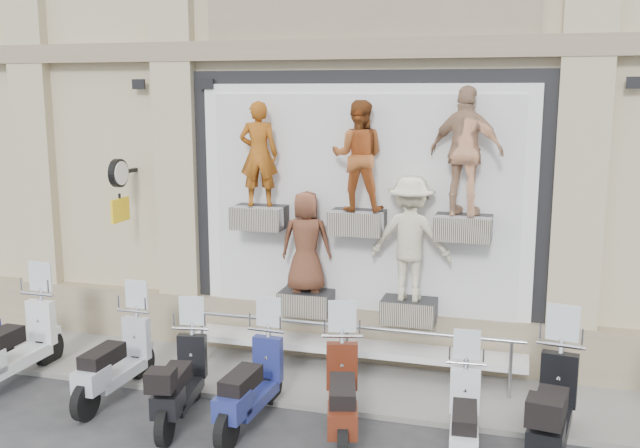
# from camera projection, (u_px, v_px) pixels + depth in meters

# --- Properties ---
(sidewalk) EXTENTS (16.00, 2.20, 0.08)m
(sidewalk) POSITION_uv_depth(u_px,v_px,m) (348.00, 380.00, 10.53)
(sidewalk) COLOR gray
(sidewalk) RESTS_ON ground
(building) EXTENTS (14.00, 8.60, 12.00)m
(building) POSITION_uv_depth(u_px,v_px,m) (410.00, 1.00, 14.07)
(building) COLOR tan
(building) RESTS_ON ground
(shop_vitrine) EXTENTS (5.60, 0.83, 4.30)m
(shop_vitrine) POSITION_uv_depth(u_px,v_px,m) (370.00, 216.00, 10.66)
(shop_vitrine) COLOR black
(shop_vitrine) RESTS_ON ground
(guard_rail) EXTENTS (5.06, 0.10, 0.93)m
(guard_rail) POSITION_uv_depth(u_px,v_px,m) (347.00, 355.00, 10.36)
(guard_rail) COLOR #9EA0A5
(guard_rail) RESTS_ON ground
(clock_sign_bracket) EXTENTS (0.10, 0.80, 1.02)m
(clock_sign_bracket) POSITION_uv_depth(u_px,v_px,m) (119.00, 182.00, 11.43)
(clock_sign_bracket) COLOR black
(clock_sign_bracket) RESTS_ON ground
(scooter_b) EXTENTS (0.64, 2.10, 1.70)m
(scooter_b) POSITION_uv_depth(u_px,v_px,m) (12.00, 330.00, 10.28)
(scooter_b) COLOR silver
(scooter_b) RESTS_ON ground
(scooter_c) EXTENTS (0.60, 1.92, 1.55)m
(scooter_c) POSITION_uv_depth(u_px,v_px,m) (114.00, 346.00, 9.84)
(scooter_c) COLOR #A3A7B1
(scooter_c) RESTS_ON ground
(scooter_d) EXTENTS (0.85, 1.92, 1.50)m
(scooter_d) POSITION_uv_depth(u_px,v_px,m) (180.00, 366.00, 9.18)
(scooter_d) COLOR black
(scooter_d) RESTS_ON ground
(scooter_e) EXTENTS (0.65, 1.92, 1.54)m
(scooter_e) POSITION_uv_depth(u_px,v_px,m) (250.00, 369.00, 9.04)
(scooter_e) COLOR navy
(scooter_e) RESTS_ON ground
(scooter_f) EXTENTS (1.04, 2.03, 1.58)m
(scooter_f) POSITION_uv_depth(u_px,v_px,m) (342.00, 378.00, 8.69)
(scooter_f) COLOR #4F1B0D
(scooter_f) RESTS_ON ground
(scooter_g) EXTENTS (0.63, 1.77, 1.41)m
(scooter_g) POSITION_uv_depth(u_px,v_px,m) (465.00, 404.00, 8.17)
(scooter_g) COLOR silver
(scooter_g) RESTS_ON ground
(scooter_h) EXTENTS (0.90, 2.16, 1.70)m
(scooter_h) POSITION_uv_depth(u_px,v_px,m) (553.00, 392.00, 8.14)
(scooter_h) COLOR black
(scooter_h) RESTS_ON ground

